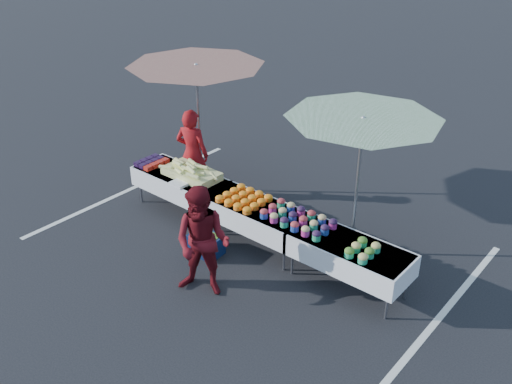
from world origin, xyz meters
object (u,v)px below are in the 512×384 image
Objects in this scene: vendor at (193,154)px; customer at (203,242)px; table_center at (256,214)px; umbrella_right at (362,130)px; storage_bin at (206,244)px; table_right at (349,254)px; table_left at (181,182)px; umbrella_left at (197,76)px.

customer is (2.27, -2.02, -0.02)m from vendor.
customer is at bearing -80.97° from table_center.
storage_bin is (-1.84, -1.55, -2.01)m from umbrella_right.
storage_bin is at bearing -161.71° from table_right.
table_right is at bearing 19.98° from customer.
table_right is at bearing 0.00° from table_center.
table_left and table_right have the same top height.
umbrella_left is (-0.27, 0.80, 1.75)m from table_left.
vendor is 0.65× the size of umbrella_right.
table_center is at bearing 180.00° from table_right.
umbrella_right is at bearing 14.10° from table_left.
table_left is at bearing 180.00° from table_center.
umbrella_left is at bearing 108.96° from table_left.
umbrella_right is (3.18, 0.80, 1.60)m from table_left.
customer reaches higher than table_left.
umbrella_left is at bearing 131.76° from storage_bin.
customer reaches higher than storage_bin.
customer is at bearing 120.26° from vendor.
customer is at bearing -44.53° from umbrella_left.
table_left is 0.68× the size of umbrella_left.
customer is 0.63× the size of umbrella_right.
umbrella_right reaches higher than storage_bin.
umbrella_right is at bearing 0.00° from umbrella_left.
table_left is 1.00× the size of table_right.
vendor is at bearing 112.96° from table_left.
vendor is at bearing 171.83° from table_right.
umbrella_left reaches higher than customer.
umbrella_right is (3.42, 0.25, 1.30)m from vendor.
table_left is 0.67m from vendor.
table_left is 3.65m from umbrella_right.
vendor reaches higher than storage_bin.
umbrella_right is (3.46, 0.00, -0.15)m from umbrella_left.
umbrella_left is at bearing -98.54° from vendor.
table_right is (3.60, 0.00, 0.00)m from table_left.
table_center is at bearing 54.01° from storage_bin.
customer is (-1.57, -1.47, 0.28)m from table_right.
table_right is 1.05× the size of vendor.
umbrella_left reaches higher than umbrella_right.
table_right is at bearing -11.67° from umbrella_left.
table_right is 2.41m from storage_bin.
storage_bin is (1.58, -1.30, -0.71)m from vendor.
table_right is 3.30× the size of storage_bin.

